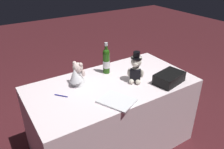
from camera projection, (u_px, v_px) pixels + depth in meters
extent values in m
plane|color=#47191E|center=(112.00, 143.00, 2.54)|extent=(12.00, 12.00, 0.00)
cube|color=white|center=(112.00, 115.00, 2.36)|extent=(1.62, 0.86, 0.77)
ellipsoid|color=silver|center=(136.00, 74.00, 2.19)|extent=(0.12, 0.11, 0.16)
cube|color=black|center=(135.00, 75.00, 2.16)|extent=(0.11, 0.10, 0.12)
sphere|color=silver|center=(136.00, 62.00, 2.13)|extent=(0.10, 0.10, 0.10)
sphere|color=silver|center=(136.00, 64.00, 2.10)|extent=(0.04, 0.04, 0.04)
sphere|color=silver|center=(133.00, 58.00, 2.12)|extent=(0.04, 0.04, 0.04)
sphere|color=silver|center=(140.00, 58.00, 2.11)|extent=(0.04, 0.04, 0.04)
ellipsoid|color=silver|center=(129.00, 73.00, 2.18)|extent=(0.04, 0.04, 0.09)
ellipsoid|color=silver|center=(142.00, 74.00, 2.16)|extent=(0.04, 0.04, 0.09)
sphere|color=silver|center=(131.00, 81.00, 2.17)|extent=(0.05, 0.05, 0.05)
sphere|color=silver|center=(138.00, 82.00, 2.16)|extent=(0.05, 0.05, 0.05)
cylinder|color=black|center=(136.00, 58.00, 2.11)|extent=(0.11, 0.11, 0.01)
cylinder|color=black|center=(137.00, 54.00, 2.10)|extent=(0.06, 0.06, 0.06)
cone|color=white|center=(79.00, 78.00, 2.15)|extent=(0.16, 0.16, 0.13)
ellipsoid|color=white|center=(78.00, 73.00, 2.12)|extent=(0.07, 0.06, 0.06)
sphere|color=beige|center=(78.00, 68.00, 2.10)|extent=(0.10, 0.10, 0.10)
sphere|color=beige|center=(80.00, 66.00, 2.13)|extent=(0.04, 0.04, 0.04)
sphere|color=beige|center=(81.00, 64.00, 2.07)|extent=(0.04, 0.04, 0.04)
sphere|color=beige|center=(74.00, 63.00, 2.09)|extent=(0.04, 0.04, 0.04)
ellipsoid|color=beige|center=(83.00, 73.00, 2.12)|extent=(0.03, 0.03, 0.07)
ellipsoid|color=beige|center=(76.00, 71.00, 2.16)|extent=(0.03, 0.03, 0.07)
cone|color=white|center=(75.00, 75.00, 2.08)|extent=(0.18, 0.17, 0.14)
cylinder|color=#215110|center=(106.00, 63.00, 2.34)|extent=(0.07, 0.07, 0.22)
sphere|color=#215110|center=(106.00, 52.00, 2.28)|extent=(0.07, 0.07, 0.07)
cylinder|color=#215110|center=(106.00, 47.00, 2.26)|extent=(0.03, 0.03, 0.09)
cylinder|color=silver|center=(106.00, 44.00, 2.24)|extent=(0.03, 0.03, 0.03)
cylinder|color=white|center=(106.00, 64.00, 2.35)|extent=(0.07, 0.07, 0.08)
cylinder|color=navy|center=(61.00, 96.00, 1.98)|extent=(0.09, 0.10, 0.01)
cone|color=silver|center=(55.00, 95.00, 2.00)|extent=(0.02, 0.02, 0.01)
cube|color=black|center=(169.00, 78.00, 2.18)|extent=(0.33, 0.24, 0.10)
cube|color=#B7B7BF|center=(175.00, 82.00, 2.10)|extent=(0.04, 0.01, 0.02)
cube|color=white|center=(117.00, 101.00, 1.91)|extent=(0.33, 0.36, 0.02)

